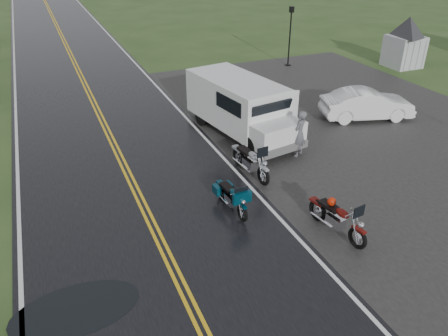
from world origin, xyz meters
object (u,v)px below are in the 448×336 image
motorcycle_teal (243,207)px  van_white (251,128)px  lamp_post_far_right (290,37)px  motorcycle_red (359,230)px  visitor_center (408,30)px  motorcycle_silver (264,169)px  sedan_white (367,105)px  person_at_van (299,134)px

motorcycle_teal → van_white: bearing=57.3°
motorcycle_teal → lamp_post_far_right: lamp_post_far_right is taller
motorcycle_red → motorcycle_teal: size_ratio=1.14×
visitor_center → motorcycle_red: 20.73m
motorcycle_teal → motorcycle_silver: motorcycle_silver is taller
motorcycle_silver → van_white: (0.60, 2.24, 0.54)m
motorcycle_red → motorcycle_silver: size_ratio=0.94×
sedan_white → visitor_center: bearing=-35.5°
visitor_center → motorcycle_silver: bearing=-147.3°
visitor_center → van_white: size_ratio=2.53×
motorcycle_red → sedan_white: sedan_white is taller
person_at_van → lamp_post_far_right: size_ratio=0.49×
motorcycle_silver → van_white: size_ratio=0.38×
visitor_center → lamp_post_far_right: (-6.87, 3.14, -0.48)m
van_white → sedan_white: (6.89, 1.42, -0.53)m
motorcycle_red → motorcycle_silver: 4.25m
person_at_van → sedan_white: size_ratio=0.44×
visitor_center → motorcycle_silver: (-15.74, -10.12, -1.69)m
motorcycle_red → motorcycle_teal: 3.48m
sedan_white → person_at_van: bearing=128.8°
visitor_center → motorcycle_red: (-14.92, -14.29, -1.73)m
lamp_post_far_right → motorcycle_red: bearing=-114.8°
motorcycle_red → motorcycle_teal: motorcycle_red is taller
sedan_white → lamp_post_far_right: size_ratio=1.13×
person_at_van → sedan_white: bearing=169.1°
person_at_van → motorcycle_teal: bearing=5.6°
motorcycle_red → motorcycle_silver: bearing=92.4°
motorcycle_silver → visitor_center: bearing=27.4°
visitor_center → motorcycle_teal: 21.06m
sedan_white → lamp_post_far_right: bearing=8.3°
motorcycle_red → motorcycle_silver: motorcycle_silver is taller
motorcycle_teal → sedan_white: 10.56m
motorcycle_red → van_white: size_ratio=0.36×
sedan_white → motorcycle_teal: bearing=136.8°
motorcycle_red → sedan_white: size_ratio=0.52×
motorcycle_red → person_at_van: size_ratio=1.19×
visitor_center → person_at_van: size_ratio=8.45×
van_white → motorcycle_silver: bearing=-114.4°
van_white → sedan_white: van_white is taller
motorcycle_silver → van_white: van_white is taller
motorcycle_silver → lamp_post_far_right: size_ratio=0.62×
motorcycle_teal → sedan_white: size_ratio=0.46×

